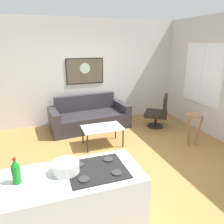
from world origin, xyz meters
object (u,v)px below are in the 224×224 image
coffee_table (102,129)px  bar_stool (193,122)px  soda_bottle (16,172)px  wall_painting (85,71)px  couch (89,118)px  mixing_bowl (66,167)px  armchair (159,112)px

coffee_table → bar_stool: bearing=-18.9°
soda_bottle → wall_painting: bearing=68.4°
bar_stool → wall_painting: size_ratio=0.70×
couch → wall_painting: 1.27m
bar_stool → soda_bottle: 3.76m
mixing_bowl → wall_painting: bearing=74.6°
soda_bottle → armchair: bearing=40.5°
soda_bottle → mixing_bowl: size_ratio=0.98×
armchair → wall_painting: wall_painting is taller
coffee_table → bar_stool: (1.86, -0.64, 0.17)m
coffee_table → armchair: size_ratio=0.99×
couch → mixing_bowl: bearing=-107.0°
bar_stool → wall_painting: (-1.84, 2.26, 0.89)m
wall_painting → coffee_table: bearing=-90.4°
armchair → wall_painting: bearing=147.9°
armchair → mixing_bowl: bearing=-135.3°
mixing_bowl → wall_painting: size_ratio=0.27×
soda_bottle → bar_stool: bearing=25.3°
couch → mixing_bowl: (-1.02, -3.35, 0.68)m
coffee_table → soda_bottle: bearing=-124.2°
armchair → soda_bottle: (-3.25, -2.78, 0.59)m
bar_stool → soda_bottle: soda_bottle is taller
coffee_table → wall_painting: bearing=89.6°
mixing_bowl → wall_painting: (1.06, 3.84, 0.48)m
couch → bar_stool: couch is taller
soda_bottle → mixing_bowl: bearing=2.2°
armchair → mixing_bowl: (-2.78, -2.76, 0.53)m
bar_stool → mixing_bowl: bearing=-151.5°
bar_stool → couch: bearing=136.7°
soda_bottle → wall_painting: (1.53, 3.86, 0.43)m
coffee_table → wall_painting: size_ratio=0.85×
coffee_table → armchair: 1.82m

